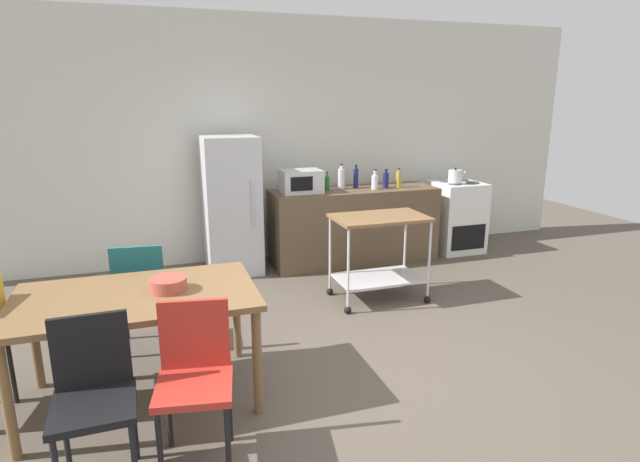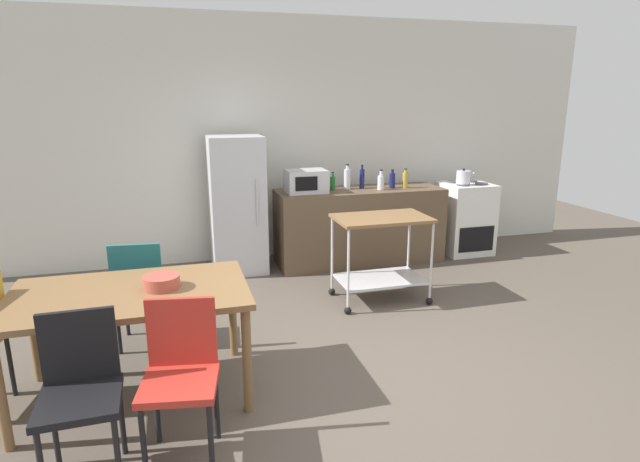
{
  "view_description": "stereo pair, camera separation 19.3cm",
  "coord_description": "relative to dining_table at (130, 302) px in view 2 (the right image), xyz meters",
  "views": [
    {
      "loc": [
        -1.42,
        -3.03,
        1.96
      ],
      "look_at": [
        0.0,
        1.2,
        0.8
      ],
      "focal_mm": 28.96,
      "sensor_mm": 36.0,
      "label": 1
    },
    {
      "loc": [
        -1.23,
        -3.09,
        1.96
      ],
      "look_at": [
        0.0,
        1.2,
        0.8
      ],
      "focal_mm": 28.96,
      "sensor_mm": 36.0,
      "label": 2
    }
  ],
  "objects": [
    {
      "name": "chair_red",
      "position": [
        0.29,
        -0.69,
        -0.15
      ],
      "size": [
        0.46,
        0.46,
        0.89
      ],
      "rotation": [
        0.0,
        0.0,
        -0.17
      ],
      "color": "#B72D23",
      "rests_on": "ground_plane"
    },
    {
      "name": "bottle_soda",
      "position": [
        2.85,
        2.33,
        0.32
      ],
      "size": [
        0.07,
        0.07,
        0.22
      ],
      "color": "navy",
      "rests_on": "kitchen_counter"
    },
    {
      "name": "dining_table",
      "position": [
        0.0,
        0.0,
        0.0
      ],
      "size": [
        1.5,
        0.9,
        0.75
      ],
      "color": "brown",
      "rests_on": "ground_plane"
    },
    {
      "name": "bottle_sesame_oil",
      "position": [
        3.01,
        2.29,
        0.33
      ],
      "size": [
        0.06,
        0.06,
        0.23
      ],
      "color": "gold",
      "rests_on": "kitchen_counter"
    },
    {
      "name": "bottle_vinegar",
      "position": [
        2.68,
        2.27,
        0.32
      ],
      "size": [
        0.08,
        0.08,
        0.24
      ],
      "color": "silver",
      "rests_on": "kitchen_counter"
    },
    {
      "name": "stove_oven",
      "position": [
        3.9,
        2.37,
        -0.22
      ],
      "size": [
        0.6,
        0.61,
        0.92
      ],
      "color": "white",
      "rests_on": "ground_plane"
    },
    {
      "name": "refrigerator",
      "position": [
        1.0,
        2.45,
        0.1
      ],
      "size": [
        0.6,
        0.63,
        1.55
      ],
      "color": "silver",
      "rests_on": "ground_plane"
    },
    {
      "name": "bottle_sparkling_water",
      "position": [
        2.5,
        2.42,
        0.35
      ],
      "size": [
        0.06,
        0.06,
        0.28
      ],
      "color": "navy",
      "rests_on": "kitchen_counter"
    },
    {
      "name": "ground_plane",
      "position": [
        1.55,
        -0.25,
        -0.67
      ],
      "size": [
        12.0,
        12.0,
        0.0
      ],
      "primitive_type": "plane",
      "color": "brown"
    },
    {
      "name": "fruit_bowl",
      "position": [
        0.2,
        -0.0,
        0.12
      ],
      "size": [
        0.24,
        0.24,
        0.09
      ],
      "primitive_type": "cylinder",
      "color": "#B24C3F",
      "rests_on": "dining_table"
    },
    {
      "name": "kettle",
      "position": [
        3.78,
        2.27,
        0.33
      ],
      "size": [
        0.24,
        0.17,
        0.19
      ],
      "color": "silver",
      "rests_on": "stove_oven"
    },
    {
      "name": "bottle_hot_sauce",
      "position": [
        2.31,
        2.42,
        0.35
      ],
      "size": [
        0.08,
        0.08,
        0.29
      ],
      "color": "silver",
      "rests_on": "kitchen_counter"
    },
    {
      "name": "kitchen_cart",
      "position": [
        2.22,
        1.13,
        -0.1
      ],
      "size": [
        0.91,
        0.57,
        0.85
      ],
      "color": "brown",
      "rests_on": "ground_plane"
    },
    {
      "name": "chair_teal",
      "position": [
        0.01,
        0.73,
        -0.15
      ],
      "size": [
        0.44,
        0.44,
        0.89
      ],
      "rotation": [
        0.0,
        0.0,
        3.04
      ],
      "color": "#1E666B",
      "rests_on": "ground_plane"
    },
    {
      "name": "microwave",
      "position": [
        1.78,
        2.33,
        0.36
      ],
      "size": [
        0.46,
        0.35,
        0.26
      ],
      "color": "silver",
      "rests_on": "kitchen_counter"
    },
    {
      "name": "kitchen_counter",
      "position": [
        2.45,
        2.35,
        -0.22
      ],
      "size": [
        2.0,
        0.64,
        0.9
      ],
      "primitive_type": "cube",
      "color": "brown",
      "rests_on": "ground_plane"
    },
    {
      "name": "chair_black",
      "position": [
        -0.21,
        -0.72,
        -0.15
      ],
      "size": [
        0.41,
        0.41,
        0.89
      ],
      "rotation": [
        0.0,
        0.0,
        0.02
      ],
      "color": "black",
      "rests_on": "ground_plane"
    },
    {
      "name": "back_wall",
      "position": [
        1.55,
        2.95,
        0.78
      ],
      "size": [
        8.4,
        0.12,
        2.9
      ],
      "primitive_type": "cube",
      "color": "silver",
      "rests_on": "ground_plane"
    },
    {
      "name": "bottle_wine",
      "position": [
        2.12,
        2.39,
        0.32
      ],
      "size": [
        0.06,
        0.06,
        0.21
      ],
      "color": "#1E6628",
      "rests_on": "kitchen_counter"
    }
  ]
}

